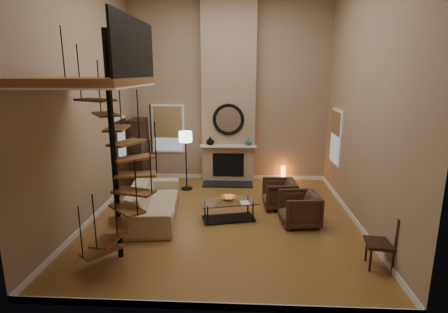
# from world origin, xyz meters

# --- Properties ---
(ground) EXTENTS (6.00, 6.50, 0.01)m
(ground) POSITION_xyz_m (0.00, 0.00, -0.01)
(ground) COLOR #A47435
(ground) RESTS_ON ground
(back_wall) EXTENTS (6.00, 0.02, 5.50)m
(back_wall) POSITION_xyz_m (0.00, 3.25, 2.75)
(back_wall) COLOR tan
(back_wall) RESTS_ON ground
(front_wall) EXTENTS (6.00, 0.02, 5.50)m
(front_wall) POSITION_xyz_m (0.00, -3.25, 2.75)
(front_wall) COLOR tan
(front_wall) RESTS_ON ground
(left_wall) EXTENTS (0.02, 6.50, 5.50)m
(left_wall) POSITION_xyz_m (-3.00, 0.00, 2.75)
(left_wall) COLOR tan
(left_wall) RESTS_ON ground
(right_wall) EXTENTS (0.02, 6.50, 5.50)m
(right_wall) POSITION_xyz_m (3.00, 0.00, 2.75)
(right_wall) COLOR tan
(right_wall) RESTS_ON ground
(baseboard_back) EXTENTS (6.00, 0.02, 0.12)m
(baseboard_back) POSITION_xyz_m (0.00, 3.24, 0.06)
(baseboard_back) COLOR white
(baseboard_back) RESTS_ON ground
(baseboard_front) EXTENTS (6.00, 0.02, 0.12)m
(baseboard_front) POSITION_xyz_m (0.00, -3.24, 0.06)
(baseboard_front) COLOR white
(baseboard_front) RESTS_ON ground
(baseboard_left) EXTENTS (0.02, 6.50, 0.12)m
(baseboard_left) POSITION_xyz_m (-2.99, 0.00, 0.06)
(baseboard_left) COLOR white
(baseboard_left) RESTS_ON ground
(baseboard_right) EXTENTS (0.02, 6.50, 0.12)m
(baseboard_right) POSITION_xyz_m (2.99, 0.00, 0.06)
(baseboard_right) COLOR white
(baseboard_right) RESTS_ON ground
(chimney_breast) EXTENTS (1.60, 0.38, 5.50)m
(chimney_breast) POSITION_xyz_m (0.00, 3.06, 2.75)
(chimney_breast) COLOR tan
(chimney_breast) RESTS_ON ground
(hearth) EXTENTS (1.50, 0.60, 0.04)m
(hearth) POSITION_xyz_m (0.00, 2.57, 0.02)
(hearth) COLOR black
(hearth) RESTS_ON ground
(firebox) EXTENTS (0.95, 0.02, 0.72)m
(firebox) POSITION_xyz_m (0.00, 2.86, 0.55)
(firebox) COLOR black
(firebox) RESTS_ON chimney_breast
(mantel) EXTENTS (1.70, 0.18, 0.06)m
(mantel) POSITION_xyz_m (0.00, 2.78, 1.15)
(mantel) COLOR white
(mantel) RESTS_ON chimney_breast
(mirror_frame) EXTENTS (0.94, 0.10, 0.94)m
(mirror_frame) POSITION_xyz_m (0.00, 2.84, 1.95)
(mirror_frame) COLOR black
(mirror_frame) RESTS_ON chimney_breast
(mirror_disc) EXTENTS (0.80, 0.01, 0.80)m
(mirror_disc) POSITION_xyz_m (0.00, 2.85, 1.95)
(mirror_disc) COLOR white
(mirror_disc) RESTS_ON chimney_breast
(vase_left) EXTENTS (0.24, 0.24, 0.25)m
(vase_left) POSITION_xyz_m (-0.55, 2.82, 1.30)
(vase_left) COLOR black
(vase_left) RESTS_ON mantel
(vase_right) EXTENTS (0.20, 0.20, 0.21)m
(vase_right) POSITION_xyz_m (0.60, 2.82, 1.28)
(vase_right) COLOR #1B5F5A
(vase_right) RESTS_ON mantel
(window_back) EXTENTS (1.02, 0.06, 1.52)m
(window_back) POSITION_xyz_m (-1.90, 3.22, 1.62)
(window_back) COLOR white
(window_back) RESTS_ON back_wall
(window_right) EXTENTS (0.06, 1.02, 1.52)m
(window_right) POSITION_xyz_m (2.97, 2.00, 1.63)
(window_right) COLOR white
(window_right) RESTS_ON right_wall
(entry_door) EXTENTS (0.10, 1.05, 2.16)m
(entry_door) POSITION_xyz_m (-2.95, 1.80, 1.05)
(entry_door) COLOR white
(entry_door) RESTS_ON ground
(loft) EXTENTS (1.70, 2.20, 1.09)m
(loft) POSITION_xyz_m (-2.04, -1.80, 3.24)
(loft) COLOR brown
(loft) RESTS_ON left_wall
(spiral_stair) EXTENTS (1.47, 1.47, 4.06)m
(spiral_stair) POSITION_xyz_m (-1.78, -1.79, 1.78)
(spiral_stair) COLOR black
(spiral_stair) RESTS_ON ground
(hutch) EXTENTS (0.42, 0.90, 2.01)m
(hutch) POSITION_xyz_m (-2.74, 2.81, 0.95)
(hutch) COLOR black
(hutch) RESTS_ON ground
(sofa) EXTENTS (1.34, 2.74, 0.77)m
(sofa) POSITION_xyz_m (-1.65, 0.10, 0.40)
(sofa) COLOR tan
(sofa) RESTS_ON ground
(armchair_near) EXTENTS (0.85, 0.83, 0.73)m
(armchair_near) POSITION_xyz_m (1.44, 0.80, 0.35)
(armchair_near) COLOR #452D20
(armchair_near) RESTS_ON ground
(armchair_far) EXTENTS (0.93, 0.90, 0.76)m
(armchair_far) POSITION_xyz_m (1.79, -0.18, 0.35)
(armchair_far) COLOR #452D20
(armchair_far) RESTS_ON ground
(coffee_table) EXTENTS (1.41, 0.94, 0.47)m
(coffee_table) POSITION_xyz_m (0.13, -0.01, 0.28)
(coffee_table) COLOR silver
(coffee_table) RESTS_ON ground
(bowl) EXTENTS (0.36, 0.36, 0.09)m
(bowl) POSITION_xyz_m (0.13, 0.04, 0.50)
(bowl) COLOR orange
(bowl) RESTS_ON coffee_table
(book) EXTENTS (0.23, 0.29, 0.03)m
(book) POSITION_xyz_m (0.48, -0.16, 0.46)
(book) COLOR gray
(book) RESTS_ON coffee_table
(floor_lamp) EXTENTS (0.37, 0.37, 1.70)m
(floor_lamp) POSITION_xyz_m (-1.18, 2.11, 1.41)
(floor_lamp) COLOR black
(floor_lamp) RESTS_ON ground
(accent_lamp) EXTENTS (0.13, 0.13, 0.46)m
(accent_lamp) POSITION_xyz_m (1.71, 3.07, 0.25)
(accent_lamp) COLOR orange
(accent_lamp) RESTS_ON ground
(side_chair) EXTENTS (0.55, 0.55, 1.01)m
(side_chair) POSITION_xyz_m (2.92, -1.94, 0.53)
(side_chair) COLOR black
(side_chair) RESTS_ON ground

